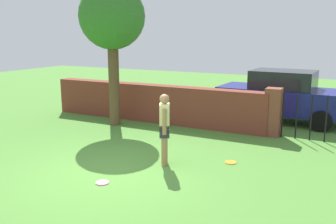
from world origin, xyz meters
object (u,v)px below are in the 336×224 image
at_px(tree, 112,19).
at_px(car, 282,96).
at_px(person, 164,126).
at_px(frisbee_orange, 231,162).
at_px(frisbee_pink, 102,183).

bearing_deg(tree, car, 32.60).
distance_m(tree, person, 4.78).
relative_size(person, car, 0.38).
bearing_deg(frisbee_orange, frisbee_pink, -129.64).
bearing_deg(frisbee_pink, tree, 122.15).
bearing_deg(frisbee_pink, car, 73.27).
bearing_deg(frisbee_orange, tree, 158.19).
distance_m(frisbee_pink, frisbee_orange, 3.00).
relative_size(person, frisbee_orange, 6.00).
relative_size(tree, frisbee_orange, 16.56).
distance_m(car, frisbee_pink, 7.50).
height_order(person, car, car).
distance_m(tree, car, 6.15).
bearing_deg(person, tree, -156.36).
height_order(tree, frisbee_orange, tree).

